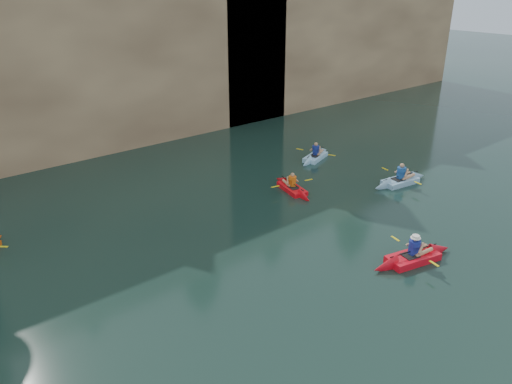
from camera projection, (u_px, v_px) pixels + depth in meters
ground at (429, 359)px, 13.64m from camera, size 160.00×160.00×0.00m
cliff at (39, 35)px, 32.53m from camera, size 70.00×16.00×12.00m
cliff_slab_center at (117, 49)px, 28.56m from camera, size 24.00×2.40×11.40m
cliff_slab_east at (349, 37)px, 40.43m from camera, size 26.00×2.40×9.84m
sea_cave_center at (24, 140)px, 26.27m from camera, size 3.50×1.00×3.20m
sea_cave_east at (236, 92)px, 34.11m from camera, size 5.00×1.00×4.50m
main_kayaker at (413, 257)px, 18.19m from camera, size 3.65×2.37×1.32m
kayaker_ltblue_near at (400, 181)px, 24.91m from camera, size 3.48×2.61×1.35m
kayaker_red_far at (292, 188)px, 24.13m from camera, size 2.25×3.21×1.15m
kayaker_ltblue_mid at (315, 156)px, 28.26m from camera, size 3.26×2.28×1.22m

